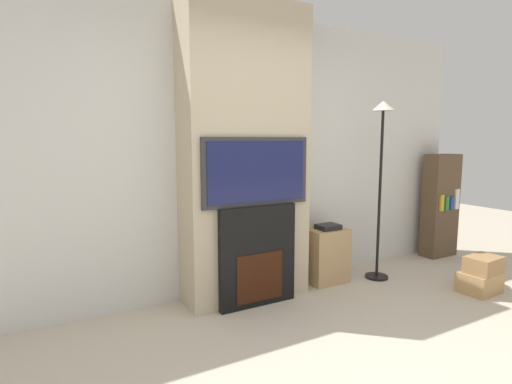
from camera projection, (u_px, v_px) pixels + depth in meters
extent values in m
cube|color=silver|center=(234.00, 154.00, 3.86)|extent=(6.00, 0.06, 2.70)
cube|color=#BCAD8E|center=(245.00, 155.00, 3.65)|extent=(1.18, 0.42, 2.70)
cube|color=black|center=(256.00, 255.00, 3.59)|extent=(0.74, 0.14, 0.91)
cube|color=#33160A|center=(260.00, 277.00, 3.55)|extent=(0.46, 0.01, 0.44)
cube|color=#2D2D33|center=(256.00, 172.00, 3.49)|extent=(1.03, 0.06, 0.60)
cube|color=#191E4C|center=(258.00, 172.00, 3.46)|extent=(0.95, 0.01, 0.53)
cylinder|color=black|center=(376.00, 277.00, 4.34)|extent=(0.24, 0.24, 0.03)
cylinder|color=black|center=(380.00, 195.00, 4.22)|extent=(0.03, 0.03, 1.76)
cone|color=silver|center=(383.00, 106.00, 4.10)|extent=(0.23, 0.23, 0.10)
cube|color=tan|center=(479.00, 282.00, 3.92)|extent=(0.39, 0.31, 0.20)
cube|color=#A37A4C|center=(484.00, 265.00, 3.88)|extent=(0.36, 0.27, 0.16)
cube|color=tan|center=(325.00, 255.00, 4.20)|extent=(0.42, 0.33, 0.57)
cube|color=black|center=(328.00, 227.00, 4.13)|extent=(0.23, 0.18, 0.05)
cube|color=brown|center=(440.00, 205.00, 5.10)|extent=(0.46, 0.23, 1.31)
cube|color=gold|center=(442.00, 203.00, 4.91)|extent=(0.06, 0.02, 0.20)
cube|color=#2D7F3D|center=(447.00, 203.00, 4.96)|extent=(0.06, 0.02, 0.18)
cube|color=#234799|center=(452.00, 203.00, 5.01)|extent=(0.05, 0.02, 0.17)
cube|color=white|center=(457.00, 199.00, 5.05)|extent=(0.07, 0.02, 0.26)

